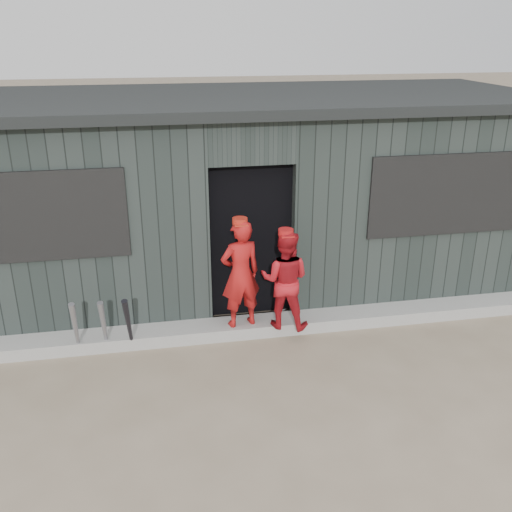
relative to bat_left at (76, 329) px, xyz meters
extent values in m
plane|color=#756551|center=(2.05, -1.62, -0.36)|extent=(80.00, 80.00, 0.00)
cube|color=gray|center=(2.05, 0.20, -0.29)|extent=(8.00, 0.36, 0.15)
cone|color=gray|center=(0.00, 0.00, 0.00)|extent=(0.08, 0.28, 0.72)
cone|color=gray|center=(0.30, 0.04, -0.02)|extent=(0.08, 0.24, 0.69)
cone|color=black|center=(0.57, -0.05, 0.01)|extent=(0.10, 0.34, 0.75)
imported|color=#A91414|center=(1.86, 0.16, 0.44)|extent=(0.53, 0.41, 1.30)
imported|color=#B0151E|center=(2.36, 0.04, 0.38)|extent=(0.70, 0.63, 1.18)
imported|color=#ABABAB|center=(2.60, 0.76, 0.25)|extent=(0.69, 0.57, 1.22)
cube|color=black|center=(2.05, 1.88, 0.84)|extent=(7.60, 2.70, 2.20)
cube|color=#272F2C|center=(-0.20, 0.48, 0.89)|extent=(3.50, 0.20, 2.50)
cube|color=#272F2C|center=(4.30, 0.48, 0.89)|extent=(3.50, 0.20, 2.50)
cube|color=#272F2C|center=(2.05, 0.48, 1.89)|extent=(1.00, 0.20, 0.50)
cube|color=#2A3230|center=(5.95, 1.88, 0.89)|extent=(0.20, 3.00, 2.50)
cube|color=#262D2B|center=(2.05, 3.28, 0.89)|extent=(8.00, 0.20, 2.50)
cube|color=black|center=(2.05, 1.88, 2.20)|extent=(8.30, 3.30, 0.12)
cube|color=black|center=(-0.35, 0.36, 1.19)|extent=(2.00, 0.04, 1.00)
cube|color=black|center=(4.45, 0.36, 1.19)|extent=(2.00, 0.04, 1.00)
cube|color=black|center=(1.71, 1.05, 0.99)|extent=(0.22, 0.22, 0.98)
cube|color=black|center=(2.06, 0.87, 0.94)|extent=(0.24, 0.20, 0.92)
camera|label=1|loc=(0.94, -5.76, 3.08)|focal=40.00mm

